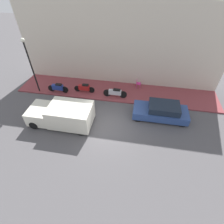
% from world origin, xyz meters
% --- Properties ---
extents(ground_plane, '(60.00, 60.00, 0.00)m').
position_xyz_m(ground_plane, '(0.00, 0.00, 0.00)').
color(ground_plane, '#514F51').
extents(sidewalk, '(3.08, 18.12, 0.11)m').
position_xyz_m(sidewalk, '(4.56, 0.00, 0.05)').
color(sidewalk, brown).
rests_on(sidewalk, ground_plane).
extents(building_facade, '(0.30, 18.12, 7.27)m').
position_xyz_m(building_facade, '(6.25, 0.00, 3.64)').
color(building_facade, beige).
rests_on(building_facade, ground_plane).
extents(parked_car, '(1.75, 4.14, 1.28)m').
position_xyz_m(parked_car, '(1.80, -3.93, 0.61)').
color(parked_car, '#2D4784').
rests_on(parked_car, ground_plane).
extents(delivery_van, '(2.09, 4.68, 1.66)m').
position_xyz_m(delivery_van, '(-0.11, 3.31, 0.85)').
color(delivery_van, silver).
rests_on(delivery_van, ground_plane).
extents(motorcycle_red, '(0.30, 1.89, 0.82)m').
position_xyz_m(motorcycle_red, '(3.92, 2.82, 0.55)').
color(motorcycle_red, '#B21E1E').
rests_on(motorcycle_red, sidewalk).
extents(scooter_silver, '(0.30, 2.09, 0.83)m').
position_xyz_m(scooter_silver, '(3.64, -0.06, 0.57)').
color(scooter_silver, '#B7B7BF').
rests_on(scooter_silver, sidewalk).
extents(motorcycle_blue, '(0.30, 1.91, 0.87)m').
position_xyz_m(motorcycle_blue, '(3.50, 5.18, 0.58)').
color(motorcycle_blue, navy).
rests_on(motorcycle_blue, sidewalk).
extents(streetlamp, '(0.32, 0.32, 4.79)m').
position_xyz_m(streetlamp, '(3.37, 7.04, 3.18)').
color(streetlamp, black).
rests_on(streetlamp, sidewalk).
extents(cafe_chair, '(0.40, 0.40, 0.84)m').
position_xyz_m(cafe_chair, '(5.47, -1.92, 0.60)').
color(cafe_chair, '#D8338C').
rests_on(cafe_chair, sidewalk).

